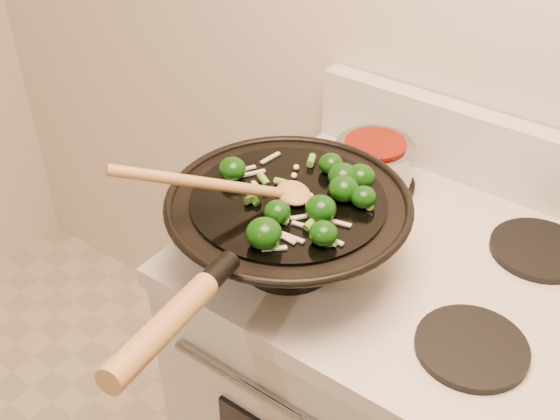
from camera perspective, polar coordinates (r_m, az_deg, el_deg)
The scene contains 5 objects.
stove at distance 1.65m, azimuth 9.07°, elevation -15.71°, with size 0.78×0.67×1.08m.
wok at distance 1.23m, azimuth 0.57°, elevation -1.38°, with size 0.43×0.71×0.21m.
stirfry at distance 1.17m, azimuth 2.71°, elevation 1.10°, with size 0.29×0.29×0.05m.
wooden_spoon at distance 1.16m, azimuth -3.02°, elevation 1.85°, with size 0.22×0.30×0.14m.
saucepan at distance 1.46m, azimuth 7.57°, elevation 3.83°, with size 0.16×0.25×0.10m.
Camera 1 is at (0.32, 0.23, 1.76)m, focal length 45.00 mm.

